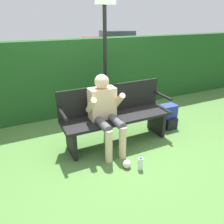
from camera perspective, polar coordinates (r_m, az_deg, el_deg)
ground_plane at (r=3.83m, az=1.39°, el=-7.78°), size 40.00×40.00×0.00m
hedge_back at (r=4.89m, az=-7.11°, el=9.24°), size 12.00×0.36×1.59m
park_bench at (r=3.66m, az=0.94°, el=-0.63°), size 1.85×0.52×0.97m
person_seated at (r=3.37m, az=-1.77°, el=0.67°), size 0.55×0.66×1.21m
backpack at (r=4.38m, az=14.42°, el=-1.18°), size 0.30×0.29×0.45m
water_bottle at (r=3.19m, az=7.42°, el=-13.22°), size 0.07×0.07×0.20m
signpost at (r=4.17m, az=-1.79°, el=16.20°), size 0.39×0.09×2.53m
parked_car at (r=14.98m, az=1.27°, el=18.23°), size 4.55×2.58×1.18m
litter_crumple at (r=3.22m, az=3.89°, el=-13.39°), size 0.12×0.12×0.12m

